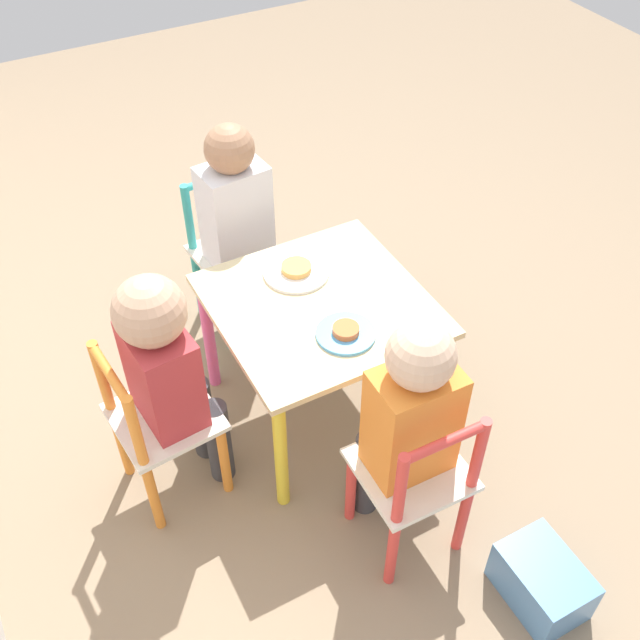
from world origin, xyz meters
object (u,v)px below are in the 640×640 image
at_px(chair_red, 415,481).
at_px(child_right, 239,219).
at_px(storage_bin, 542,581).
at_px(plate_left, 346,333).
at_px(child_left, 408,416).
at_px(chair_teal, 234,256).
at_px(child_back, 168,366).
at_px(kids_table, 320,320).
at_px(chair_orange, 158,426).
at_px(plate_right, 296,271).

distance_m(chair_red, child_right, 0.99).
xyz_separation_m(chair_red, storage_bin, (-0.30, -0.20, -0.19)).
bearing_deg(plate_left, child_left, 178.45).
bearing_deg(child_right, chair_teal, 90.00).
bearing_deg(chair_teal, child_left, -93.17).
distance_m(chair_red, child_back, 0.68).
xyz_separation_m(chair_teal, storage_bin, (-1.33, -0.25, -0.19)).
relative_size(kids_table, chair_orange, 1.07).
relative_size(chair_orange, plate_right, 2.78).
height_order(kids_table, storage_bin, kids_table).
relative_size(chair_orange, child_back, 0.72).
bearing_deg(chair_teal, storage_bin, -85.24).
bearing_deg(child_left, storage_bin, 120.49).
xyz_separation_m(chair_teal, plate_left, (-0.66, -0.05, 0.19)).
bearing_deg(chair_red, storage_bin, 125.47).
bearing_deg(chair_teal, chair_red, -93.39).
bearing_deg(child_right, plate_right, -87.38).
distance_m(plate_left, storage_bin, 0.80).
bearing_deg(chair_teal, chair_orange, -135.07).
bearing_deg(child_left, child_back, -41.61).
xyz_separation_m(chair_teal, child_right, (-0.06, -0.01, 0.19)).
xyz_separation_m(chair_red, plate_right, (0.66, -0.01, 0.19)).
distance_m(child_left, plate_left, 0.31).
bearing_deg(child_back, chair_orange, 90.00).
bearing_deg(chair_red, kids_table, -90.00).
distance_m(kids_table, plate_left, 0.16).
distance_m(child_left, child_right, 0.91).
bearing_deg(plate_right, chair_red, 179.17).
height_order(child_right, storage_bin, child_right).
relative_size(plate_right, storage_bin, 0.85).
height_order(kids_table, child_right, child_right).
bearing_deg(child_right, storage_bin, -85.01).
bearing_deg(chair_orange, chair_red, -138.32).
bearing_deg(storage_bin, child_back, 40.10).
height_order(chair_teal, plate_left, chair_teal).
distance_m(chair_red, plate_right, 0.69).
bearing_deg(plate_right, chair_orange, 110.66).
xyz_separation_m(kids_table, chair_red, (-0.52, 0.01, -0.11)).
bearing_deg(plate_left, chair_orange, 79.69).
distance_m(chair_teal, chair_orange, 0.73).
relative_size(child_left, child_right, 0.98).
bearing_deg(child_right, child_back, -135.13).
relative_size(chair_teal, plate_left, 3.36).
relative_size(chair_red, child_left, 0.71).
bearing_deg(chair_teal, child_back, -131.50).
bearing_deg(child_right, plate_left, -91.37).
bearing_deg(storage_bin, chair_teal, 10.47).
bearing_deg(plate_right, chair_teal, 7.91).
xyz_separation_m(kids_table, chair_orange, (-0.05, 0.51, -0.11)).
height_order(chair_teal, child_left, child_left).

